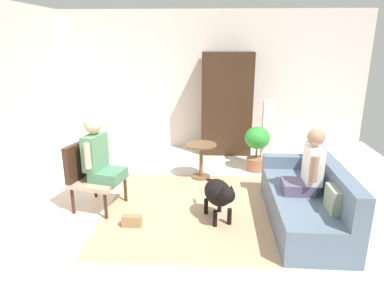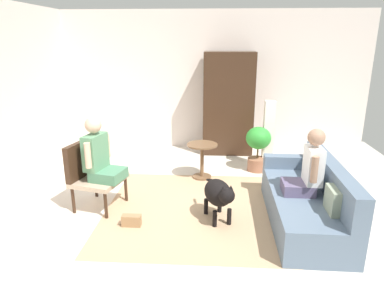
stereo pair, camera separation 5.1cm
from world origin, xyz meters
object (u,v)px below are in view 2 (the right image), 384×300
at_px(round_end_table, 202,156).
at_px(potted_plant, 258,145).
at_px(person_on_armchair, 99,155).
at_px(handbag, 132,221).
at_px(dog, 219,194).
at_px(person_on_couch, 309,168).
at_px(column_lamp, 268,136).
at_px(armchair, 90,171).
at_px(couch, 307,201).
at_px(armoire_cabinet, 228,104).

bearing_deg(round_end_table, potted_plant, 22.74).
relative_size(person_on_armchair, potted_plant, 1.08).
distance_m(potted_plant, handbag, 2.76).
xyz_separation_m(round_end_table, dog, (0.26, -1.45, -0.00)).
height_order(person_on_couch, round_end_table, person_on_couch).
height_order(dog, handbag, dog).
relative_size(person_on_couch, column_lamp, 0.67).
relative_size(armchair, column_lamp, 0.75).
xyz_separation_m(armchair, dog, (1.75, -0.32, -0.15)).
relative_size(couch, armchair, 2.16).
xyz_separation_m(person_on_armchair, armoire_cabinet, (1.79, 2.63, 0.24)).
bearing_deg(person_on_armchair, armchair, 165.72).
bearing_deg(armchair, couch, -5.67).
distance_m(potted_plant, armoire_cabinet, 1.28).
bearing_deg(couch, handbag, -173.58).
bearing_deg(person_on_armchair, handbag, -43.98).
distance_m(person_on_couch, column_lamp, 2.00).
relative_size(couch, person_on_armchair, 2.33).
bearing_deg(column_lamp, dog, -113.83).
height_order(couch, dog, couch).
bearing_deg(handbag, potted_plant, 49.31).
relative_size(person_on_armchair, column_lamp, 0.70).
height_order(armchair, dog, armchair).
height_order(armchair, person_on_couch, person_on_couch).
height_order(armchair, armoire_cabinet, armoire_cabinet).
distance_m(column_lamp, handbag, 3.00).
distance_m(couch, armchair, 2.89).
distance_m(armchair, person_on_armchair, 0.29).
bearing_deg(round_end_table, column_lamp, 25.36).
bearing_deg(armoire_cabinet, dog, -93.96).
xyz_separation_m(person_on_armchair, round_end_table, (1.33, 1.17, -0.39)).
bearing_deg(armoire_cabinet, armchair, -126.95).
xyz_separation_m(person_on_couch, person_on_armchair, (-2.67, 0.27, 0.02)).
xyz_separation_m(column_lamp, handbag, (-1.96, -2.21, -0.53)).
height_order(round_end_table, armoire_cabinet, armoire_cabinet).
distance_m(potted_plant, column_lamp, 0.27).
height_order(column_lamp, armoire_cabinet, armoire_cabinet).
height_order(round_end_table, dog, dog).
distance_m(armchair, dog, 1.78).
xyz_separation_m(person_on_couch, dog, (-1.08, -0.01, -0.36)).
height_order(couch, round_end_table, couch).
xyz_separation_m(armchair, potted_plant, (2.44, 1.54, -0.05)).
xyz_separation_m(couch, armoire_cabinet, (-0.91, 2.87, 0.72)).
xyz_separation_m(person_on_couch, round_end_table, (-1.34, 1.44, -0.36)).
xyz_separation_m(couch, potted_plant, (-0.42, 1.82, 0.19)).
distance_m(person_on_couch, potted_plant, 1.90).
xyz_separation_m(dog, column_lamp, (0.88, 2.00, 0.23)).
bearing_deg(potted_plant, person_on_armchair, -145.42).
distance_m(couch, person_on_couch, 0.46).
distance_m(person_on_armchair, armoire_cabinet, 3.19).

